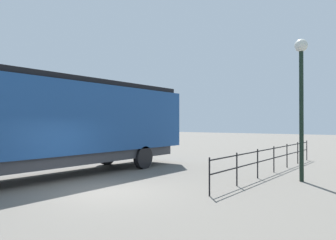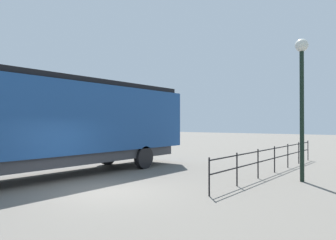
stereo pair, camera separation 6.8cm
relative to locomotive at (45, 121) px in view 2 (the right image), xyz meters
name	(u,v)px [view 2 (the right image)]	position (x,y,z in m)	size (l,w,h in m)	color
ground_plane	(103,191)	(3.73, -0.23, -2.31)	(120.00, 120.00, 0.00)	#666059
locomotive	(45,121)	(0.00, 0.00, 0.00)	(2.90, 16.20, 4.13)	navy
lamp_post	(302,82)	(8.47, 5.54, 1.51)	(0.49, 0.49, 5.47)	black
platform_fence	(275,155)	(6.86, 7.20, -1.54)	(0.05, 11.94, 1.19)	black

